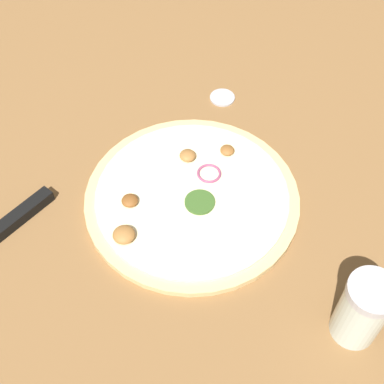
{
  "coord_description": "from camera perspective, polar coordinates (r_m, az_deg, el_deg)",
  "views": [
    {
      "loc": [
        0.08,
        0.48,
        0.66
      ],
      "look_at": [
        0.0,
        0.0,
        0.02
      ],
      "focal_mm": 50.0,
      "sensor_mm": 36.0,
      "label": 1
    }
  ],
  "objects": [
    {
      "name": "ground_plane",
      "position": [
        0.81,
        -0.0,
        -0.89
      ],
      "size": [
        3.0,
        3.0,
        0.0
      ],
      "primitive_type": "plane",
      "color": "brown"
    },
    {
      "name": "pizza",
      "position": [
        0.81,
        -0.08,
        -0.58
      ],
      "size": [
        0.33,
        0.33,
        0.03
      ],
      "color": "#D6B77A",
      "rests_on": "ground_plane"
    },
    {
      "name": "spice_jar",
      "position": [
        0.69,
        17.75,
        -11.9
      ],
      "size": [
        0.06,
        0.06,
        0.11
      ],
      "color": "silver",
      "rests_on": "ground_plane"
    },
    {
      "name": "loose_cap",
      "position": [
        0.97,
        3.26,
        10.09
      ],
      "size": [
        0.04,
        0.04,
        0.01
      ],
      "color": "#B2B2B7",
      "rests_on": "ground_plane"
    }
  ]
}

